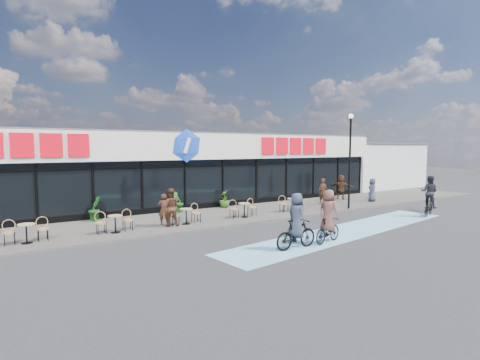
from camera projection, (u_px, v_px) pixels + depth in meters
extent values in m
plane|color=#28282B|center=(255.00, 236.00, 15.66)|extent=(120.00, 120.00, 0.00)
cube|color=#524E49|center=(205.00, 218.00, 19.43)|extent=(44.00, 5.00, 0.10)
cube|color=#6DB0CF|center=(348.00, 231.00, 16.56)|extent=(14.17, 4.13, 0.01)
cube|color=black|center=(165.00, 182.00, 23.92)|extent=(30.00, 6.00, 3.00)
cube|color=white|center=(166.00, 147.00, 23.60)|extent=(30.60, 6.30, 1.50)
cube|color=#47474C|center=(165.00, 134.00, 23.65)|extent=(30.60, 6.30, 0.10)
cube|color=navy|center=(185.00, 159.00, 21.23)|extent=(30.60, 0.08, 0.18)
cube|color=black|center=(185.00, 166.00, 21.28)|extent=(30.00, 0.06, 0.08)
cube|color=black|center=(185.00, 208.00, 21.50)|extent=(30.00, 0.10, 0.40)
cube|color=red|center=(22.00, 145.00, 16.64)|extent=(5.63, 0.18, 1.10)
cube|color=red|center=(295.00, 146.00, 25.26)|extent=(5.63, 0.18, 1.10)
ellipsoid|color=#1642B5|center=(187.00, 146.00, 20.95)|extent=(1.90, 0.24, 1.90)
cylinder|color=black|center=(36.00, 195.00, 17.34)|extent=(0.10, 0.10, 3.00)
cylinder|color=black|center=(93.00, 191.00, 18.68)|extent=(0.10, 0.10, 3.00)
cylinder|color=black|center=(142.00, 189.00, 20.03)|extent=(0.10, 0.10, 3.00)
cylinder|color=black|center=(185.00, 186.00, 21.38)|extent=(0.10, 0.10, 3.00)
cylinder|color=black|center=(223.00, 184.00, 22.72)|extent=(0.10, 0.10, 3.00)
cylinder|color=black|center=(257.00, 182.00, 24.07)|extent=(0.10, 0.10, 3.00)
cylinder|color=black|center=(287.00, 180.00, 25.42)|extent=(0.10, 0.10, 3.00)
cylinder|color=black|center=(314.00, 178.00, 26.76)|extent=(0.10, 0.10, 3.00)
cylinder|color=black|center=(338.00, 177.00, 28.11)|extent=(0.10, 0.10, 3.00)
cylinder|color=black|center=(360.00, 175.00, 29.46)|extent=(0.10, 0.10, 3.00)
cube|color=white|center=(365.00, 165.00, 35.75)|extent=(9.00, 7.00, 4.00)
cube|color=#47474C|center=(365.00, 144.00, 35.58)|extent=(9.20, 7.20, 0.12)
cylinder|color=black|center=(350.00, 164.00, 21.86)|extent=(0.12, 0.12, 5.30)
sphere|color=#FFF2CC|center=(351.00, 116.00, 21.63)|extent=(0.28, 0.28, 0.28)
cylinder|color=tan|center=(26.00, 224.00, 13.99)|extent=(0.60, 0.60, 0.04)
cylinder|color=black|center=(27.00, 234.00, 14.02)|extent=(0.06, 0.06, 0.70)
cylinder|color=black|center=(27.00, 243.00, 14.05)|extent=(0.40, 0.40, 0.02)
cylinder|color=tan|center=(115.00, 216.00, 15.74)|extent=(0.60, 0.60, 0.04)
cylinder|color=black|center=(115.00, 224.00, 15.77)|extent=(0.06, 0.06, 0.70)
cylinder|color=black|center=(116.00, 232.00, 15.80)|extent=(0.40, 0.40, 0.02)
cylinder|color=tan|center=(186.00, 209.00, 17.50)|extent=(0.60, 0.60, 0.04)
cylinder|color=black|center=(186.00, 216.00, 17.53)|extent=(0.06, 0.06, 0.70)
cylinder|color=black|center=(186.00, 224.00, 17.56)|extent=(0.40, 0.40, 0.02)
cylinder|color=tan|center=(244.00, 203.00, 19.26)|extent=(0.60, 0.60, 0.04)
cylinder|color=black|center=(244.00, 210.00, 19.29)|extent=(0.06, 0.06, 0.70)
cylinder|color=black|center=(244.00, 217.00, 19.32)|extent=(0.40, 0.40, 0.02)
cylinder|color=tan|center=(293.00, 199.00, 21.02)|extent=(0.60, 0.60, 0.04)
cylinder|color=black|center=(293.00, 205.00, 21.05)|extent=(0.06, 0.06, 0.70)
cylinder|color=black|center=(293.00, 211.00, 21.08)|extent=(0.40, 0.40, 0.02)
imported|color=#154915|center=(95.00, 209.00, 18.37)|extent=(0.80, 0.84, 1.20)
imported|color=#1C4C15|center=(178.00, 202.00, 20.69)|extent=(0.65, 0.53, 1.16)
imported|color=#264714|center=(224.00, 199.00, 22.39)|extent=(0.72, 0.72, 1.04)
imported|color=#402517|center=(164.00, 209.00, 17.34)|extent=(0.61, 0.49, 1.45)
imported|color=#442518|center=(170.00, 207.00, 17.04)|extent=(1.03, 0.93, 1.75)
imported|color=#3E2516|center=(323.00, 191.00, 23.63)|extent=(0.50, 0.67, 1.66)
imported|color=#462C19|center=(341.00, 187.00, 26.01)|extent=(1.08, 1.66, 1.71)
imported|color=#30354B|center=(372.00, 190.00, 24.91)|extent=(0.87, 0.69, 1.55)
imported|color=black|center=(328.00, 230.00, 14.44)|extent=(1.72, 0.84, 1.00)
imported|color=brown|center=(328.00, 211.00, 14.38)|extent=(0.69, 0.90, 1.64)
imported|color=black|center=(429.00, 207.00, 20.13)|extent=(1.78, 1.02, 1.03)
imported|color=black|center=(429.00, 192.00, 20.06)|extent=(0.90, 1.01, 1.74)
imported|color=black|center=(296.00, 234.00, 13.57)|extent=(1.83, 0.53, 1.10)
imported|color=#2D3746|center=(296.00, 215.00, 13.51)|extent=(0.52, 0.79, 1.61)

